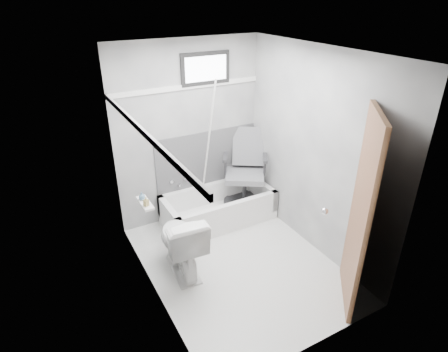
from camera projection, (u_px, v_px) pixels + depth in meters
floor at (238, 263)px, 4.42m from camera, size 2.60×2.60×0.00m
ceiling at (243, 51)px, 3.34m from camera, size 2.60×2.60×0.00m
wall_back at (189, 134)px, 4.90m from camera, size 2.00×0.02×2.40m
wall_front at (328, 237)px, 2.86m from camera, size 2.00×0.02×2.40m
wall_left at (147, 195)px, 3.45m from camera, size 0.02×2.60×2.40m
wall_right at (315, 154)px, 4.31m from camera, size 0.02×2.60×2.40m
bathtub at (218, 207)px, 5.15m from camera, size 1.50×0.70×0.42m
office_chair at (245, 170)px, 5.17m from camera, size 0.85×0.85×1.07m
toilet at (181, 242)px, 4.15m from camera, size 0.50×0.82×0.77m
door at (405, 223)px, 3.39m from camera, size 0.78×0.78×2.00m
window at (205, 68)px, 4.62m from camera, size 0.66×0.04×0.40m
backerboard at (207, 158)px, 5.17m from camera, size 1.50×0.02×0.78m
trim_back at (187, 87)px, 4.61m from camera, size 2.00×0.02×0.06m
trim_left at (142, 131)px, 3.17m from camera, size 0.02×2.60×0.06m
pole at (208, 149)px, 4.84m from camera, size 0.02×0.52×1.89m
shelf at (145, 203)px, 3.90m from camera, size 0.10×0.32×0.02m
soap_bottle_a at (146, 201)px, 3.80m from camera, size 0.06×0.06×0.10m
soap_bottle_b at (142, 196)px, 3.92m from camera, size 0.08×0.08×0.09m
faucet at (179, 182)px, 5.08m from camera, size 0.26×0.10×0.16m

